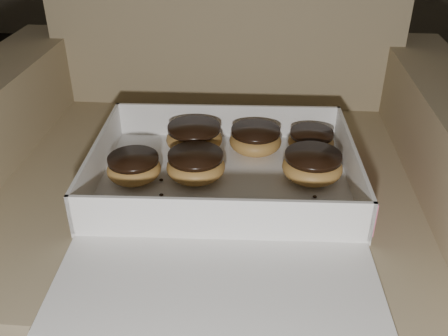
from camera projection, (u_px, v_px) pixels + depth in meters
floor at (283, 310)px, 1.21m from camera, size 4.50×4.50×0.00m
armchair at (214, 211)px, 1.02m from camera, size 0.96×0.81×1.00m
bakery_box at (225, 190)px, 0.82m from camera, size 0.46×0.53×0.07m
donut_a at (312, 166)px, 0.85m from camera, size 0.10×0.10×0.05m
donut_b at (194, 137)px, 0.94m from camera, size 0.11×0.11×0.05m
donut_c at (255, 139)px, 0.93m from camera, size 0.10×0.10×0.05m
donut_d at (311, 141)px, 0.93m from camera, size 0.09×0.09×0.04m
donut_e at (134, 168)px, 0.85m from camera, size 0.09×0.09×0.05m
donut_f at (196, 165)px, 0.85m from camera, size 0.10×0.10×0.05m
crumb_a at (161, 195)px, 0.82m from camera, size 0.01×0.01×0.00m
crumb_b at (161, 180)px, 0.86m from camera, size 0.01×0.01×0.00m
crumb_c at (315, 197)px, 0.81m from camera, size 0.01×0.01×0.00m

